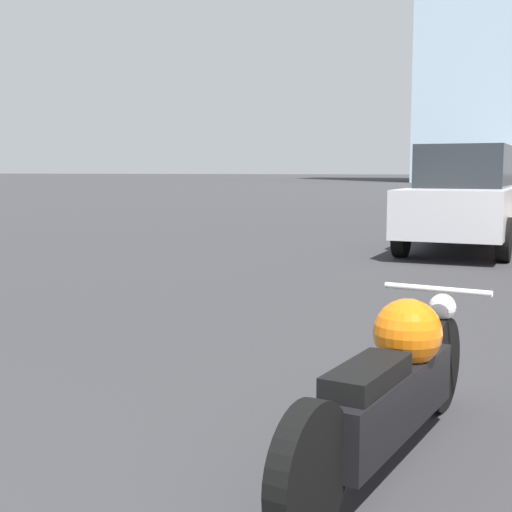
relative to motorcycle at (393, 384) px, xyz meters
name	(u,v)px	position (x,y,z in m)	size (l,w,h in m)	color
motorcycle	(393,384)	(0.00, 0.00, 0.00)	(0.73, 2.30, 0.77)	black
parked_car_silver	(464,199)	(-0.17, 9.59, 0.54)	(2.07, 4.58, 1.84)	#BCBCC1
parked_car_yellow	(488,186)	(-0.06, 23.00, 0.48)	(2.05, 4.61, 1.71)	gold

